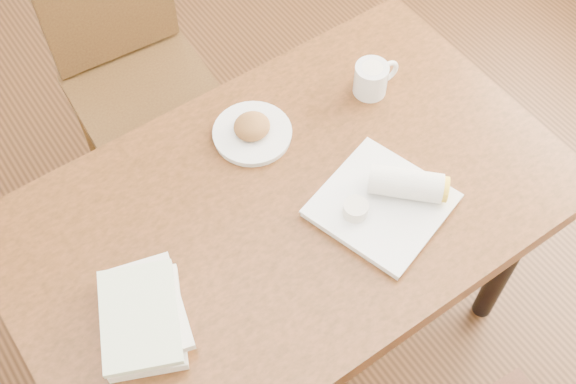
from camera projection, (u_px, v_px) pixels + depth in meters
ground at (288, 330)px, 2.30m from camera, size 4.00×5.00×0.01m
table at (288, 222)px, 1.74m from camera, size 1.31×0.80×0.75m
chair_far at (132, 63)px, 2.19m from camera, size 0.45×0.45×0.95m
plate_scone at (252, 131)px, 1.77m from camera, size 0.20×0.20×0.06m
coffee_mug at (372, 78)px, 1.83m from camera, size 0.13×0.09×0.09m
plate_burrito at (390, 198)px, 1.65m from camera, size 0.34×0.34×0.09m
book_stack at (143, 316)px, 1.49m from camera, size 0.24×0.28×0.06m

